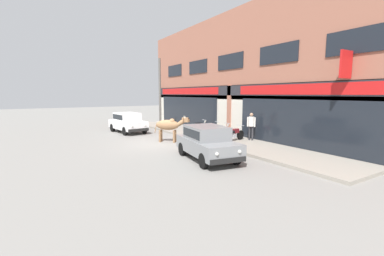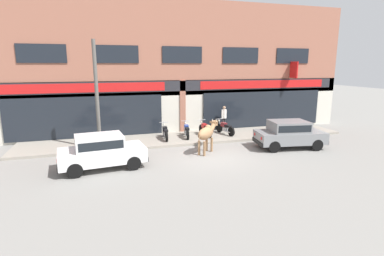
{
  "view_description": "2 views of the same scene",
  "coord_description": "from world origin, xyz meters",
  "px_view_note": "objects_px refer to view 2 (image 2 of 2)",
  "views": [
    {
      "loc": [
        13.42,
        -5.91,
        2.83
      ],
      "look_at": [
        2.15,
        1.0,
        1.06
      ],
      "focal_mm": 24.0,
      "sensor_mm": 36.0,
      "label": 1
    },
    {
      "loc": [
        -4.87,
        -12.9,
        4.33
      ],
      "look_at": [
        -0.67,
        1.0,
        1.26
      ],
      "focal_mm": 28.0,
      "sensor_mm": 36.0,
      "label": 2
    }
  ],
  "objects_px": {
    "motorcycle_0": "(165,132)",
    "pedestrian": "(224,116)",
    "utility_pole": "(97,96)",
    "cow": "(206,133)",
    "car_1": "(101,150)",
    "car_0": "(289,133)",
    "motorcycle_2": "(205,129)",
    "motorcycle_3": "(225,128)",
    "motorcycle_1": "(187,131)"
  },
  "relations": [
    {
      "from": "car_1",
      "to": "motorcycle_0",
      "type": "bearing_deg",
      "value": 47.1
    },
    {
      "from": "pedestrian",
      "to": "motorcycle_1",
      "type": "bearing_deg",
      "value": -159.83
    },
    {
      "from": "car_0",
      "to": "car_1",
      "type": "xyz_separation_m",
      "value": [
        -9.51,
        -0.49,
        0.0
      ]
    },
    {
      "from": "car_0",
      "to": "motorcycle_1",
      "type": "height_order",
      "value": "car_0"
    },
    {
      "from": "motorcycle_0",
      "to": "motorcycle_2",
      "type": "height_order",
      "value": "same"
    },
    {
      "from": "car_0",
      "to": "utility_pole",
      "type": "bearing_deg",
      "value": 167.2
    },
    {
      "from": "car_1",
      "to": "pedestrian",
      "type": "relative_size",
      "value": 2.34
    },
    {
      "from": "motorcycle_1",
      "to": "pedestrian",
      "type": "xyz_separation_m",
      "value": [
        2.8,
        1.03,
        0.6
      ]
    },
    {
      "from": "car_1",
      "to": "car_0",
      "type": "bearing_deg",
      "value": 2.98
    },
    {
      "from": "motorcycle_3",
      "to": "motorcycle_0",
      "type": "bearing_deg",
      "value": -178.12
    },
    {
      "from": "cow",
      "to": "motorcycle_3",
      "type": "relative_size",
      "value": 0.94
    },
    {
      "from": "motorcycle_0",
      "to": "pedestrian",
      "type": "distance_m",
      "value": 4.3
    },
    {
      "from": "motorcycle_0",
      "to": "motorcycle_1",
      "type": "distance_m",
      "value": 1.31
    },
    {
      "from": "cow",
      "to": "motorcycle_1",
      "type": "xyz_separation_m",
      "value": [
        -0.18,
        2.98,
        -0.48
      ]
    },
    {
      "from": "car_1",
      "to": "pedestrian",
      "type": "distance_m",
      "value": 9.09
    },
    {
      "from": "cow",
      "to": "motorcycle_2",
      "type": "bearing_deg",
      "value": 71.91
    },
    {
      "from": "car_0",
      "to": "pedestrian",
      "type": "bearing_deg",
      "value": 112.89
    },
    {
      "from": "motorcycle_2",
      "to": "pedestrian",
      "type": "distance_m",
      "value": 2.01
    },
    {
      "from": "car_1",
      "to": "motorcycle_1",
      "type": "xyz_separation_m",
      "value": [
        4.84,
        3.89,
        -0.29
      ]
    },
    {
      "from": "pedestrian",
      "to": "utility_pole",
      "type": "bearing_deg",
      "value": -163.79
    },
    {
      "from": "cow",
      "to": "car_0",
      "type": "distance_m",
      "value": 4.51
    },
    {
      "from": "utility_pole",
      "to": "motorcycle_3",
      "type": "bearing_deg",
      "value": 9.6
    },
    {
      "from": "motorcycle_2",
      "to": "motorcycle_3",
      "type": "bearing_deg",
      "value": 0.22
    },
    {
      "from": "motorcycle_0",
      "to": "motorcycle_2",
      "type": "bearing_deg",
      "value": 2.75
    },
    {
      "from": "cow",
      "to": "pedestrian",
      "type": "relative_size",
      "value": 1.05
    },
    {
      "from": "motorcycle_3",
      "to": "motorcycle_2",
      "type": "bearing_deg",
      "value": -179.78
    },
    {
      "from": "cow",
      "to": "car_0",
      "type": "height_order",
      "value": "cow"
    },
    {
      "from": "motorcycle_3",
      "to": "car_0",
      "type": "bearing_deg",
      "value": -57.3
    },
    {
      "from": "utility_pole",
      "to": "motorcycle_0",
      "type": "bearing_deg",
      "value": 17.33
    },
    {
      "from": "motorcycle_1",
      "to": "utility_pole",
      "type": "distance_m",
      "value": 5.56
    },
    {
      "from": "car_1",
      "to": "motorcycle_2",
      "type": "xyz_separation_m",
      "value": [
        6.0,
        3.92,
        -0.29
      ]
    },
    {
      "from": "motorcycle_1",
      "to": "motorcycle_3",
      "type": "bearing_deg",
      "value": 0.81
    },
    {
      "from": "motorcycle_0",
      "to": "motorcycle_3",
      "type": "xyz_separation_m",
      "value": [
        3.78,
        0.12,
        0.0
      ]
    },
    {
      "from": "cow",
      "to": "car_1",
      "type": "xyz_separation_m",
      "value": [
        -5.02,
        -0.91,
        -0.19
      ]
    },
    {
      "from": "motorcycle_0",
      "to": "motorcycle_1",
      "type": "xyz_separation_m",
      "value": [
        1.31,
        0.09,
        0.0
      ]
    },
    {
      "from": "utility_pole",
      "to": "pedestrian",
      "type": "bearing_deg",
      "value": 16.21
    },
    {
      "from": "car_1",
      "to": "pedestrian",
      "type": "xyz_separation_m",
      "value": [
        7.64,
        4.92,
        0.31
      ]
    },
    {
      "from": "motorcycle_0",
      "to": "pedestrian",
      "type": "bearing_deg",
      "value": 15.22
    },
    {
      "from": "car_1",
      "to": "motorcycle_2",
      "type": "relative_size",
      "value": 2.06
    },
    {
      "from": "motorcycle_0",
      "to": "pedestrian",
      "type": "relative_size",
      "value": 1.13
    },
    {
      "from": "utility_pole",
      "to": "cow",
      "type": "bearing_deg",
      "value": -19.07
    },
    {
      "from": "motorcycle_2",
      "to": "utility_pole",
      "type": "xyz_separation_m",
      "value": [
        -6.08,
        -1.24,
        2.31
      ]
    },
    {
      "from": "car_0",
      "to": "motorcycle_0",
      "type": "distance_m",
      "value": 6.84
    },
    {
      "from": "utility_pole",
      "to": "motorcycle_2",
      "type": "bearing_deg",
      "value": 11.56
    },
    {
      "from": "motorcycle_0",
      "to": "utility_pole",
      "type": "bearing_deg",
      "value": -162.67
    },
    {
      "from": "motorcycle_2",
      "to": "utility_pole",
      "type": "bearing_deg",
      "value": -168.44
    },
    {
      "from": "motorcycle_1",
      "to": "motorcycle_2",
      "type": "relative_size",
      "value": 0.99
    },
    {
      "from": "car_0",
      "to": "motorcycle_3",
      "type": "relative_size",
      "value": 2.11
    },
    {
      "from": "cow",
      "to": "motorcycle_1",
      "type": "distance_m",
      "value": 3.02
    },
    {
      "from": "cow",
      "to": "utility_pole",
      "type": "bearing_deg",
      "value": 160.93
    }
  ]
}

